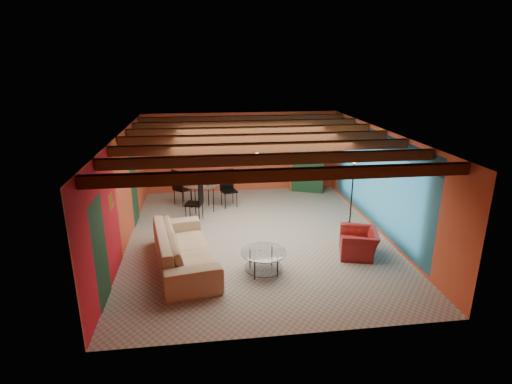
{
  "coord_description": "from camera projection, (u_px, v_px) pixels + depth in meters",
  "views": [
    {
      "loc": [
        -1.29,
        -9.59,
        4.37
      ],
      "look_at": [
        0.0,
        0.2,
        1.15
      ],
      "focal_mm": 28.58,
      "sensor_mm": 36.0,
      "label": 1
    }
  ],
  "objects": [
    {
      "name": "room",
      "position": [
        256.0,
        146.0,
        9.93
      ],
      "size": [
        6.52,
        8.01,
        2.71
      ],
      "color": "gray",
      "rests_on": "ground"
    },
    {
      "name": "potted_plant",
      "position": [
        307.0,
        131.0,
        13.68
      ],
      "size": [
        0.5,
        0.45,
        0.52
      ],
      "primitive_type": "imported",
      "rotation": [
        0.0,
        0.0,
        0.09
      ],
      "color": "#26661E",
      "rests_on": "armoire"
    },
    {
      "name": "sofa",
      "position": [
        184.0,
        248.0,
        8.94
      ],
      "size": [
        1.61,
        3.05,
        0.84
      ],
      "primitive_type": "imported",
      "rotation": [
        0.0,
        0.0,
        1.74
      ],
      "color": "#9E8265",
      "rests_on": "ground"
    },
    {
      "name": "dining_table",
      "position": [
        202.0,
        192.0,
        12.25
      ],
      "size": [
        2.72,
        2.72,
        1.16
      ],
      "primitive_type": null,
      "rotation": [
        0.0,
        0.0,
        0.25
      ],
      "color": "white",
      "rests_on": "ground"
    },
    {
      "name": "floor_lamp",
      "position": [
        352.0,
        191.0,
        10.99
      ],
      "size": [
        0.52,
        0.52,
        1.96
      ],
      "primitive_type": null,
      "rotation": [
        0.0,
        0.0,
        -0.42
      ],
      "color": "black",
      "rests_on": "ground"
    },
    {
      "name": "armoire",
      "position": [
        306.0,
        165.0,
        14.04
      ],
      "size": [
        1.15,
        0.87,
        1.81
      ],
      "primitive_type": "cube",
      "rotation": [
        0.0,
        0.0,
        -0.4
      ],
      "color": "brown",
      "rests_on": "ground"
    },
    {
      "name": "painting",
      "position": [
        215.0,
        145.0,
        13.67
      ],
      "size": [
        1.05,
        0.03,
        0.65
      ],
      "primitive_type": "cube",
      "color": "black",
      "rests_on": "wall_back"
    },
    {
      "name": "ceiling_fan",
      "position": [
        257.0,
        147.0,
        9.83
      ],
      "size": [
        1.5,
        1.5,
        0.44
      ],
      "primitive_type": null,
      "color": "#472614",
      "rests_on": "ceiling"
    },
    {
      "name": "coffee_table",
      "position": [
        264.0,
        262.0,
        8.71
      ],
      "size": [
        1.05,
        1.05,
        0.5
      ],
      "primitive_type": null,
      "rotation": [
        0.0,
        0.0,
        0.08
      ],
      "color": "silver",
      "rests_on": "ground"
    },
    {
      "name": "vase",
      "position": [
        201.0,
        170.0,
        12.04
      ],
      "size": [
        0.2,
        0.2,
        0.18
      ],
      "primitive_type": "imported",
      "rotation": [
        0.0,
        0.0,
        -0.14
      ],
      "color": "orange",
      "rests_on": "dining_table"
    },
    {
      "name": "armchair",
      "position": [
        359.0,
        243.0,
        9.48
      ],
      "size": [
        1.06,
        1.14,
        0.62
      ],
      "primitive_type": "imported",
      "rotation": [
        0.0,
        0.0,
        -1.85
      ],
      "color": "maroon",
      "rests_on": "ground"
    }
  ]
}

